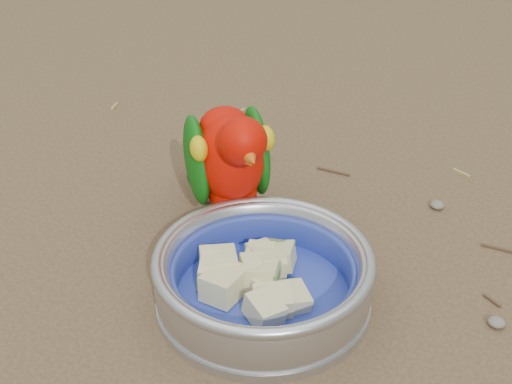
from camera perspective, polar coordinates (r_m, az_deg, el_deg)
The scene contains 6 objects.
ground at distance 0.77m, azimuth -8.10°, elevation -9.98°, with size 60.00×60.00×0.00m, color brown.
food_bowl at distance 0.78m, azimuth 0.52°, elevation -7.79°, with size 0.21×0.21×0.02m, color #B2B2BA.
bowl_wall at distance 0.76m, azimuth 0.53°, elevation -6.07°, with size 0.21×0.21×0.04m, color #B2B2BA, non-canonical shape.
fruit_wedges at distance 0.77m, azimuth 0.53°, elevation -6.48°, with size 0.13×0.13×0.03m, color beige, non-canonical shape.
lory_parrot at distance 0.85m, azimuth -1.88°, elevation 1.69°, with size 0.09×0.19×0.16m, color #BF0B00, non-canonical shape.
ground_debris at distance 0.80m, azimuth -8.72°, elevation -7.45°, with size 0.90×0.80×0.01m, color #9E8E4D, non-canonical shape.
Camera 1 is at (0.38, -0.42, 0.52)m, focal length 55.00 mm.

